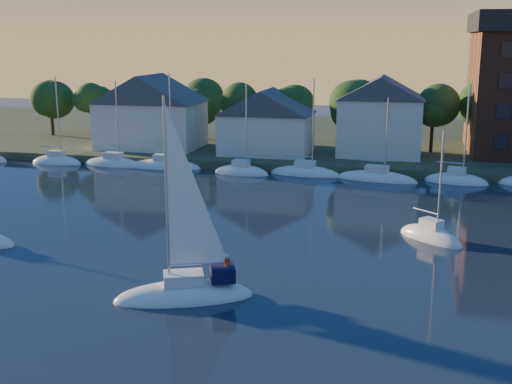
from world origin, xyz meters
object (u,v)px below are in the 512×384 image
(clubhouse_east, at_px, (381,115))
(drifting_sailboat_right, at_px, (431,238))
(clubhouse_west, at_px, (151,110))
(clubhouse_centre, at_px, (267,121))
(hero_sailboat, at_px, (186,290))

(clubhouse_east, xyz_separation_m, drifting_sailboat_right, (5.60, -31.46, -5.90))
(clubhouse_west, distance_m, clubhouse_centre, 16.05)
(clubhouse_east, distance_m, drifting_sailboat_right, 32.49)
(clubhouse_west, distance_m, drifting_sailboat_right, 47.21)
(drifting_sailboat_right, bearing_deg, clubhouse_centre, 164.37)
(hero_sailboat, bearing_deg, drifting_sailboat_right, -155.79)
(clubhouse_centre, height_order, drifting_sailboat_right, clubhouse_centre)
(clubhouse_west, relative_size, clubhouse_east, 1.30)
(clubhouse_centre, height_order, hero_sailboat, hero_sailboat)
(clubhouse_centre, xyz_separation_m, drifting_sailboat_right, (19.60, -29.46, -5.04))
(clubhouse_west, distance_m, clubhouse_east, 30.02)
(hero_sailboat, height_order, drifting_sailboat_right, hero_sailboat)
(clubhouse_centre, distance_m, hero_sailboat, 45.38)
(clubhouse_centre, bearing_deg, clubhouse_east, 8.13)
(clubhouse_centre, bearing_deg, clubhouse_west, 176.42)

